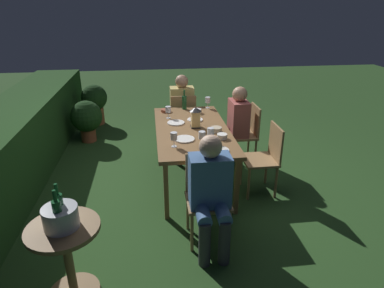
% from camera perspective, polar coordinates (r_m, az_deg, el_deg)
% --- Properties ---
extents(ground_plane, '(16.00, 16.00, 0.00)m').
position_cam_1_polar(ground_plane, '(4.59, 0.00, -5.89)').
color(ground_plane, '#26471E').
extents(dining_table, '(1.86, 0.92, 0.73)m').
position_cam_1_polar(dining_table, '(4.31, 0.00, 2.05)').
color(dining_table, brown).
rests_on(dining_table, ground).
extents(chair_side_left_b, '(0.42, 0.40, 0.87)m').
position_cam_1_polar(chair_side_left_b, '(4.93, 9.25, 2.10)').
color(chair_side_left_b, '#937047').
rests_on(chair_side_left_b, ground).
extents(person_in_rust, '(0.38, 0.47, 1.15)m').
position_cam_1_polar(person_in_rust, '(4.82, 7.13, 3.69)').
color(person_in_rust, '#9E4C47').
rests_on(person_in_rust, ground).
extents(chair_head_near, '(0.40, 0.42, 0.87)m').
position_cam_1_polar(chair_head_near, '(3.34, 2.56, -8.34)').
color(chair_head_near, '#937047').
rests_on(chair_head_near, ground).
extents(person_in_blue, '(0.48, 0.38, 1.15)m').
position_cam_1_polar(person_in_blue, '(3.10, 3.22, -7.81)').
color(person_in_blue, '#426699').
rests_on(person_in_blue, ground).
extents(chair_head_far, '(0.40, 0.42, 0.87)m').
position_cam_1_polar(chair_head_far, '(5.47, -1.55, 4.56)').
color(chair_head_far, '#937047').
rests_on(chair_head_far, ground).
extents(person_in_mustard, '(0.48, 0.38, 1.15)m').
position_cam_1_polar(person_in_mustard, '(5.61, -1.77, 6.66)').
color(person_in_mustard, tan).
rests_on(person_in_mustard, ground).
extents(chair_side_left_a, '(0.42, 0.40, 0.87)m').
position_cam_1_polar(chair_side_left_a, '(4.19, 12.35, -2.00)').
color(chair_side_left_a, '#937047').
rests_on(chair_side_left_a, ground).
extents(lantern_centerpiece, '(0.15, 0.15, 0.27)m').
position_cam_1_polar(lantern_centerpiece, '(4.27, 0.60, 4.74)').
color(lantern_centerpiece, black).
rests_on(lantern_centerpiece, dining_table).
extents(green_bottle_on_table, '(0.07, 0.07, 0.29)m').
position_cam_1_polar(green_bottle_on_table, '(5.04, -1.31, 7.15)').
color(green_bottle_on_table, '#195128').
rests_on(green_bottle_on_table, dining_table).
extents(wine_glass_a, '(0.08, 0.08, 0.17)m').
position_cam_1_polar(wine_glass_a, '(3.70, -3.10, 1.22)').
color(wine_glass_a, silver).
rests_on(wine_glass_a, dining_table).
extents(wine_glass_b, '(0.08, 0.08, 0.17)m').
position_cam_1_polar(wine_glass_b, '(4.64, -4.07, 5.77)').
color(wine_glass_b, silver).
rests_on(wine_glass_b, dining_table).
extents(wine_glass_c, '(0.08, 0.08, 0.17)m').
position_cam_1_polar(wine_glass_c, '(3.73, 1.70, 1.40)').
color(wine_glass_c, silver).
rests_on(wine_glass_c, dining_table).
extents(wine_glass_d, '(0.08, 0.08, 0.17)m').
position_cam_1_polar(wine_glass_d, '(5.10, 2.69, 7.40)').
color(wine_glass_d, silver).
rests_on(wine_glass_d, dining_table).
extents(wine_glass_e, '(0.08, 0.08, 0.17)m').
position_cam_1_polar(wine_glass_e, '(3.83, 3.17, 2.01)').
color(wine_glass_e, silver).
rests_on(wine_glass_e, dining_table).
extents(plate_a, '(0.24, 0.24, 0.01)m').
position_cam_1_polar(plate_a, '(3.93, -1.30, 0.85)').
color(plate_a, white).
rests_on(plate_a, dining_table).
extents(plate_b, '(0.21, 0.21, 0.01)m').
position_cam_1_polar(plate_b, '(4.58, 0.52, 4.16)').
color(plate_b, white).
rests_on(plate_b, dining_table).
extents(plate_c, '(0.24, 0.24, 0.01)m').
position_cam_1_polar(plate_c, '(3.64, 4.48, -1.09)').
color(plate_c, white).
rests_on(plate_c, dining_table).
extents(plate_d, '(0.23, 0.23, 0.01)m').
position_cam_1_polar(plate_d, '(4.47, -2.75, 3.64)').
color(plate_d, white).
rests_on(plate_d, dining_table).
extents(bowl_olives, '(0.14, 0.14, 0.04)m').
position_cam_1_polar(bowl_olives, '(4.95, -4.45, 5.72)').
color(bowl_olives, '#9E5138').
rests_on(bowl_olives, dining_table).
extents(bowl_bread, '(0.12, 0.12, 0.06)m').
position_cam_1_polar(bowl_bread, '(4.88, 0.93, 5.66)').
color(bowl_bread, silver).
rests_on(bowl_bread, dining_table).
extents(bowl_salad, '(0.12, 0.12, 0.06)m').
position_cam_1_polar(bowl_salad, '(3.96, 5.13, 1.34)').
color(bowl_salad, silver).
rests_on(bowl_salad, dining_table).
extents(bowl_dip, '(0.14, 0.14, 0.06)m').
position_cam_1_polar(bowl_dip, '(4.17, 4.13, 2.50)').
color(bowl_dip, '#BCAD8E').
rests_on(bowl_dip, dining_table).
extents(side_table, '(0.55, 0.55, 0.67)m').
position_cam_1_polar(side_table, '(2.90, -20.50, -16.56)').
color(side_table, brown).
rests_on(side_table, ground).
extents(ice_bucket, '(0.26, 0.26, 0.34)m').
position_cam_1_polar(ice_bucket, '(2.71, -21.47, -11.24)').
color(ice_bucket, '#B2B7BF').
rests_on(ice_bucket, side_table).
extents(hedge_backdrop, '(6.34, 0.83, 0.94)m').
position_cam_1_polar(hedge_backdrop, '(4.73, -29.49, -1.89)').
color(hedge_backdrop, '#1E4219').
rests_on(hedge_backdrop, ground).
extents(potted_plant_by_hedge, '(0.53, 0.53, 0.71)m').
position_cam_1_polar(potted_plant_by_hedge, '(5.93, -17.49, 4.25)').
color(potted_plant_by_hedge, brown).
rests_on(potted_plant_by_hedge, ground).
extents(potted_plant_corner, '(0.49, 0.49, 0.77)m').
position_cam_1_polar(potted_plant_corner, '(6.77, -16.22, 6.99)').
color(potted_plant_corner, '#9E5133').
rests_on(potted_plant_corner, ground).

